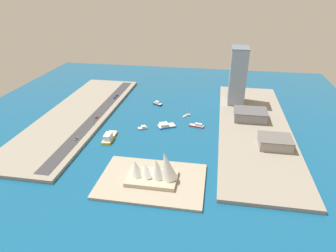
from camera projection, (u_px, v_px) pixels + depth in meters
The scene contains 21 objects.
ground_plane at pixel (162, 122), 316.67m from camera, with size 440.00×440.00×0.00m, color #145684.
quay_west at pixel (254, 127), 301.68m from camera, with size 70.00×240.00×3.01m, color gray.
quay_east at pixel (78, 114), 330.32m from camera, with size 70.00×240.00×3.01m, color gray.
peninsula_point at pixel (152, 181), 222.14m from camera, with size 78.72×54.46×2.00m, color #A89E89.
road_strip at pixel (97, 115), 326.21m from camera, with size 12.76×228.00×0.15m, color #38383D.
patrol_launch_navy at pixel (158, 104), 359.46m from camera, with size 12.75×10.09×4.14m.
catamaran_blue at pixel (166, 125), 305.24m from camera, with size 20.31×16.95×4.19m.
yacht_sleek_gray at pixel (143, 128), 301.28m from camera, with size 10.45×8.26×3.32m.
sailboat_small_white at pixel (187, 115), 329.76m from camera, with size 8.72×8.97×11.96m.
tugboat_red at pixel (197, 126), 305.27m from camera, with size 16.47×7.87×4.06m.
ferry_yellow_fast at pixel (109, 137), 280.76m from camera, with size 9.29×27.47×7.16m.
warehouse_low_gray at pixel (250, 115), 312.97m from camera, with size 34.40×25.98×10.45m.
carpark_squat_concrete at pixel (275, 142), 261.57m from camera, with size 28.58×23.21×9.33m.
tower_tall_glass at pixel (238, 76), 345.11m from camera, with size 19.40×28.20×65.81m.
sedan_silver at pixel (76, 139), 275.02m from camera, with size 2.10×4.60×1.61m.
pickup_red at pixel (97, 117), 317.52m from camera, with size 1.96×5.07×1.56m.
hatchback_blue at pixel (115, 98), 370.52m from camera, with size 2.12×4.52×1.64m.
suv_black at pixel (117, 95), 377.73m from camera, with size 1.83×4.65×1.44m.
traffic_light_waterfront at pixel (94, 122), 299.71m from camera, with size 0.36×0.36×6.50m.
opera_landmark at pixel (155, 170), 217.52m from camera, with size 38.01×23.93×25.56m.
park_tree_cluster at pixel (250, 113), 316.33m from camera, with size 8.30×14.99×8.84m.
Camera 1 is at (-54.12, 280.85, 136.12)m, focal length 31.74 mm.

